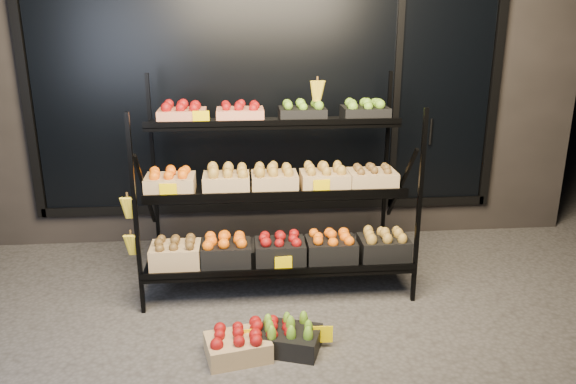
{
  "coord_description": "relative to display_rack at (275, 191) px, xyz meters",
  "views": [
    {
      "loc": [
        -0.29,
        -3.62,
        2.11
      ],
      "look_at": [
        0.09,
        0.55,
        0.79
      ],
      "focal_mm": 35.0,
      "sensor_mm": 36.0,
      "label": 1
    }
  ],
  "objects": [
    {
      "name": "tag_floor_a",
      "position": [
        -0.28,
        -1.0,
        -0.73
      ],
      "size": [
        0.13,
        0.01,
        0.12
      ],
      "primitive_type": "cube",
      "color": "#F7D000",
      "rests_on": "ground"
    },
    {
      "name": "floor_crate_midleft",
      "position": [
        0.02,
        -1.0,
        -0.69
      ],
      "size": [
        0.47,
        0.41,
        0.2
      ],
      "rotation": [
        0.0,
        0.0,
        -0.33
      ],
      "color": "black",
      "rests_on": "ground"
    },
    {
      "name": "tag_floor_b",
      "position": [
        0.25,
        -1.0,
        -0.73
      ],
      "size": [
        0.13,
        0.01,
        0.12
      ],
      "primitive_type": "cube",
      "color": "#F7D000",
      "rests_on": "ground"
    },
    {
      "name": "ground",
      "position": [
        0.01,
        -0.6,
        -0.79
      ],
      "size": [
        24.0,
        24.0,
        0.0
      ],
      "primitive_type": "plane",
      "color": "#514F4C",
      "rests_on": "ground"
    },
    {
      "name": "building",
      "position": [
        0.01,
        1.99,
        0.96
      ],
      "size": [
        6.0,
        2.08,
        3.5
      ],
      "color": "#2D2826",
      "rests_on": "ground"
    },
    {
      "name": "floor_crate_midright",
      "position": [
        -0.08,
        -0.96,
        -0.7
      ],
      "size": [
        0.4,
        0.32,
        0.19
      ],
      "rotation": [
        0.0,
        0.0,
        0.18
      ],
      "color": "tan",
      "rests_on": "ground"
    },
    {
      "name": "display_rack",
      "position": [
        0.0,
        0.0,
        0.0
      ],
      "size": [
        2.18,
        1.02,
        1.74
      ],
      "color": "black",
      "rests_on": "ground"
    },
    {
      "name": "floor_crate_left",
      "position": [
        -0.32,
        -1.05,
        -0.69
      ],
      "size": [
        0.45,
        0.37,
        0.2
      ],
      "rotation": [
        0.0,
        0.0,
        0.21
      ],
      "color": "tan",
      "rests_on": "ground"
    }
  ]
}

